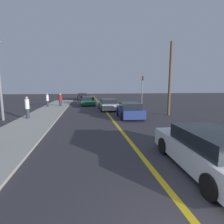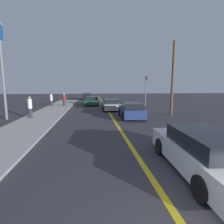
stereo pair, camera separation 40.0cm
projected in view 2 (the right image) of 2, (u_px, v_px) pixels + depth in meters
The scene contains 13 objects.
road_center_line at pixel (107, 110), 20.17m from camera, with size 0.20×60.00×0.01m.
sidewalk_left at pixel (48, 114), 17.07m from camera, with size 3.18×31.10×0.11m.
car_near_right_lane at pixel (203, 152), 5.56m from camera, with size 2.13×4.85×1.37m.
car_ahead_center at pixel (131, 110), 15.09m from camera, with size 2.03×4.08×1.33m.
car_far_distant at pixel (111, 104), 20.12m from camera, with size 1.93×4.43×1.27m.
car_parked_left_lot at pixel (92, 101), 25.23m from camera, with size 2.11×4.39×1.23m.
car_oncoming_far at pixel (87, 96), 35.04m from camera, with size 2.10×4.31×1.31m.
pedestrian_mid_group at pixel (30, 107), 14.44m from camera, with size 0.33×0.33×1.79m.
pedestrian_far_standing at pixel (51, 100), 22.45m from camera, with size 0.32×0.32×1.71m.
pedestrian_by_sign at pixel (64, 100), 23.17m from camera, with size 0.44×0.44×1.67m.
traffic_light at pixel (146, 88), 23.39m from camera, with size 0.18×0.40×4.02m.
roadside_sign at pixel (1, 53), 13.58m from camera, with size 0.20×1.35×7.56m.
utility_pole at pixel (173, 79), 15.92m from camera, with size 0.24×0.24×6.71m.
Camera 2 is at (-1.75, -1.91, 2.76)m, focal length 28.00 mm.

